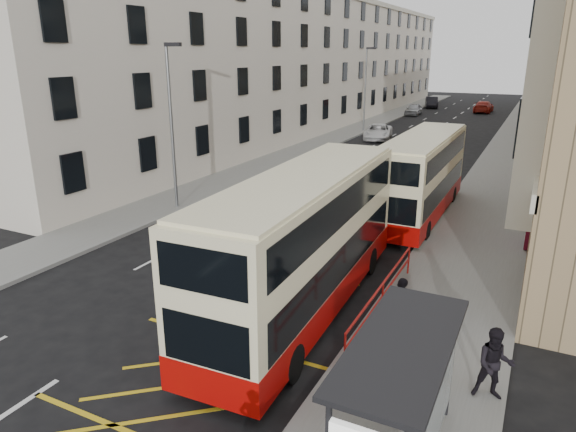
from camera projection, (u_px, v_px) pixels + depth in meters
The scene contains 19 objects.
ground at pixel (86, 362), 13.42m from camera, with size 200.00×200.00×0.00m, color black.
pavement_right at pixel (507, 167), 35.60m from camera, with size 4.00×120.00×0.15m, color slate.
pavement_left at pixel (304, 149), 42.16m from camera, with size 3.00×120.00×0.15m, color slate.
kerb_right at pixel (476, 165), 36.44m from camera, with size 0.25×120.00×0.15m, color gray.
kerb_left at pixel (321, 151), 41.52m from camera, with size 0.25×120.00×0.15m, color gray.
road_markings at pixel (433, 132), 51.80m from camera, with size 10.00×110.00×0.01m, color silver, non-canonical shape.
terrace_left at pixel (315, 63), 55.92m from camera, with size 9.18×79.00×13.25m.
bus_shelter at pixel (403, 390), 8.90m from camera, with size 1.65×4.25×2.70m.
guard_railing at pixel (383, 291), 15.41m from camera, with size 0.06×6.56×1.01m.
street_lamp_near at pixel (172, 118), 24.92m from camera, with size 0.93×0.18×8.00m.
street_lamp_far at pixel (366, 85), 50.51m from camera, with size 0.93×0.18×8.00m.
double_decker_front at pixel (305, 243), 15.45m from camera, with size 2.95×11.07×4.38m.
double_decker_rear at pixel (421, 176), 24.52m from camera, with size 2.36×10.08×4.02m.
pedestrian_mid at pixel (495, 364), 11.54m from camera, with size 0.85×0.66×1.75m, color black.
pedestrian_far at pixel (401, 308), 14.06m from camera, with size 1.03×0.43×1.76m, color black.
white_van at pixel (378, 132), 47.16m from camera, with size 2.31×5.00×1.39m, color silver.
car_silver at pixel (414, 109), 65.22m from camera, with size 1.70×4.23×1.44m, color #AEB1B5.
car_dark at pixel (432, 102), 73.93m from camera, with size 1.63×4.66×1.54m, color black.
car_red at pixel (484, 107), 68.06m from camera, with size 2.12×5.22×1.51m, color #A62115.
Camera 1 is at (9.91, -8.04, 7.73)m, focal length 32.00 mm.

